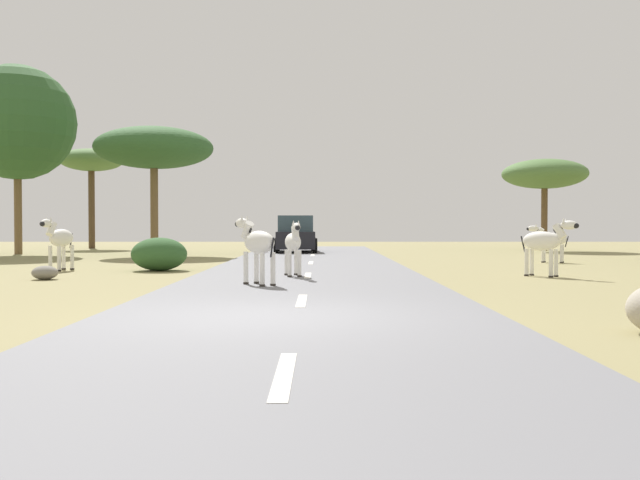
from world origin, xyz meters
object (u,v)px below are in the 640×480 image
at_px(zebra_2, 56,239).
at_px(tree_7, 87,162).
at_px(zebra_4, 547,239).
at_px(car_0, 292,235).
at_px(bush_1, 156,254).
at_px(zebra_0, 290,243).
at_px(tree_2, 150,148).
at_px(tree_3, 541,175).
at_px(zebra_1, 541,242).
at_px(tree_4, 13,123).
at_px(rock_1, 41,273).
at_px(zebra_3, 254,243).

distance_m(zebra_2, tree_7, 20.34).
xyz_separation_m(zebra_4, tree_7, (-21.31, 14.83, 4.11)).
height_order(car_0, bush_1, car_0).
xyz_separation_m(zebra_0, bush_1, (-4.09, 2.87, -0.41)).
bearing_deg(tree_2, zebra_4, -21.15).
distance_m(zebra_0, zebra_2, 7.62).
relative_size(tree_3, tree_7, 0.84).
relative_size(zebra_1, bush_1, 0.94).
bearing_deg(tree_3, tree_7, 172.16).
distance_m(tree_4, tree_7, 7.79).
height_order(zebra_1, bush_1, zebra_1).
height_order(zebra_2, bush_1, zebra_2).
relative_size(zebra_4, car_0, 0.32).
bearing_deg(tree_3, zebra_4, -106.70).
relative_size(tree_4, bush_1, 5.29).
bearing_deg(bush_1, tree_2, 103.99).
bearing_deg(rock_1, zebra_0, 4.20).
height_order(zebra_2, zebra_4, zebra_2).
distance_m(zebra_2, rock_1, 3.54).
height_order(zebra_2, car_0, car_0).
xyz_separation_m(zebra_0, zebra_4, (8.97, 7.28, -0.07)).
relative_size(zebra_0, rock_1, 2.39).
bearing_deg(tree_3, zebra_3, -121.68).
bearing_deg(zebra_1, rock_1, -39.59).
bearing_deg(zebra_4, zebra_3, 163.84).
distance_m(zebra_4, tree_7, 26.28).
bearing_deg(car_0, zebra_2, -118.75).
bearing_deg(zebra_0, zebra_2, -31.98).
height_order(zebra_3, bush_1, zebra_3).
height_order(car_0, tree_3, tree_3).
relative_size(zebra_1, zebra_3, 1.00).
height_order(zebra_1, tree_3, tree_3).
relative_size(zebra_0, tree_3, 0.32).
xyz_separation_m(tree_3, tree_7, (-24.73, 3.41, 0.97)).
height_order(zebra_0, zebra_2, zebra_2).
xyz_separation_m(zebra_4, bush_1, (-13.06, -4.41, -0.34)).
height_order(tree_3, bush_1, tree_3).
bearing_deg(tree_7, tree_2, -57.23).
bearing_deg(tree_3, tree_2, -164.32).
relative_size(zebra_3, tree_4, 0.18).
relative_size(zebra_4, tree_2, 0.25).
bearing_deg(tree_4, tree_2, -9.63).
height_order(zebra_0, tree_4, tree_4).
distance_m(zebra_1, tree_2, 18.87).
height_order(zebra_2, rock_1, zebra_2).
bearing_deg(tree_4, zebra_1, -35.11).
distance_m(car_0, tree_2, 7.75).
bearing_deg(zebra_1, tree_2, -87.91).
bearing_deg(zebra_3, zebra_0, 38.58).
distance_m(tree_2, bush_1, 11.60).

